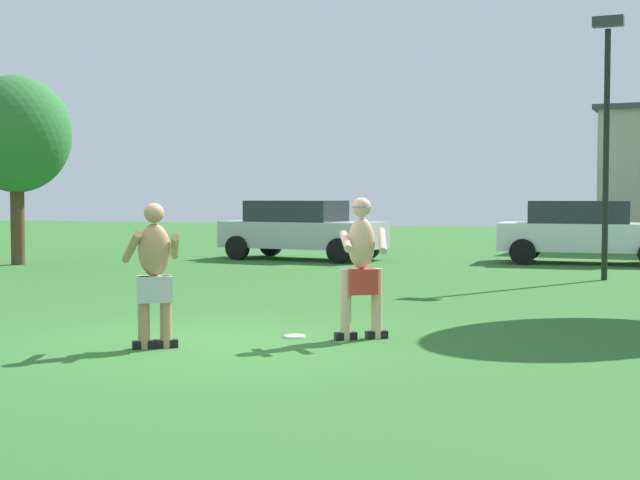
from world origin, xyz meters
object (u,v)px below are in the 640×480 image
(frisbee, at_px, (295,336))
(lamp_post, at_px, (607,117))
(tree_right_field, at_px, (16,135))
(player_with_cap, at_px, (362,261))
(player_in_gray, at_px, (154,272))
(car_silver_near_post, at_px, (301,229))
(car_white_mid_lot, at_px, (585,231))

(frisbee, bearing_deg, lamp_post, 75.05)
(tree_right_field, bearing_deg, player_with_cap, -30.92)
(player_in_gray, bearing_deg, frisbee, 50.68)
(player_with_cap, bearing_deg, lamp_post, 79.42)
(player_in_gray, xyz_separation_m, tree_right_field, (-10.20, 8.76, 2.35))
(player_with_cap, distance_m, tree_right_field, 14.24)
(lamp_post, xyz_separation_m, tree_right_field, (-13.74, -1.78, -0.07))
(frisbee, xyz_separation_m, car_silver_near_post, (-5.70, 12.02, 0.81))
(player_in_gray, height_order, car_white_mid_lot, player_in_gray)
(player_in_gray, height_order, tree_right_field, tree_right_field)
(player_with_cap, height_order, car_silver_near_post, player_with_cap)
(lamp_post, distance_m, tree_right_field, 13.86)
(player_with_cap, xyz_separation_m, frisbee, (-0.78, -0.21, -0.91))
(car_silver_near_post, distance_m, car_white_mid_lot, 7.33)
(car_white_mid_lot, bearing_deg, player_with_cap, -92.83)
(player_with_cap, distance_m, lamp_post, 9.45)
(player_in_gray, bearing_deg, car_white_mid_lot, 80.43)
(player_with_cap, height_order, frisbee, player_with_cap)
(player_in_gray, bearing_deg, player_with_cap, 39.44)
(car_white_mid_lot, height_order, lamp_post, lamp_post)
(car_white_mid_lot, distance_m, lamp_post, 5.20)
(player_in_gray, distance_m, car_white_mid_lot, 15.21)
(frisbee, relative_size, lamp_post, 0.05)
(car_silver_near_post, distance_m, lamp_post, 8.98)
(car_silver_near_post, bearing_deg, frisbee, -64.62)
(car_silver_near_post, relative_size, car_white_mid_lot, 0.97)
(player_with_cap, xyz_separation_m, car_silver_near_post, (-6.48, 11.82, -0.10))
(car_white_mid_lot, bearing_deg, car_silver_near_post, -166.98)
(player_in_gray, relative_size, car_silver_near_post, 0.37)
(player_in_gray, height_order, car_silver_near_post, player_in_gray)
(player_in_gray, distance_m, tree_right_field, 13.64)
(player_in_gray, relative_size, tree_right_field, 0.35)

